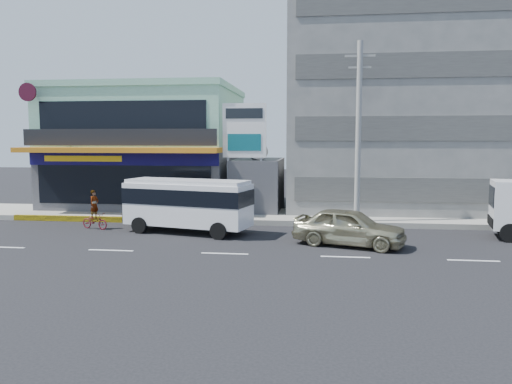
# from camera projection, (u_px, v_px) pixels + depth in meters

# --- Properties ---
(ground) EXTENTS (120.00, 120.00, 0.00)m
(ground) POSITION_uv_depth(u_px,v_px,m) (225.00, 254.00, 20.92)
(ground) COLOR black
(ground) RESTS_ON ground
(sidewalk) EXTENTS (70.00, 5.00, 0.30)m
(sidewalk) POSITION_uv_depth(u_px,v_px,m) (337.00, 217.00, 29.67)
(sidewalk) COLOR gray
(sidewalk) RESTS_ON ground
(shop_building) EXTENTS (12.40, 11.70, 8.00)m
(shop_building) POSITION_uv_depth(u_px,v_px,m) (149.00, 150.00, 35.24)
(shop_building) COLOR #3F3E43
(shop_building) RESTS_ON ground
(concrete_building) EXTENTS (16.00, 12.00, 14.00)m
(concrete_building) POSITION_uv_depth(u_px,v_px,m) (410.00, 106.00, 33.77)
(concrete_building) COLOR gray
(concrete_building) RESTS_ON ground
(gap_structure) EXTENTS (3.00, 6.00, 3.50)m
(gap_structure) POSITION_uv_depth(u_px,v_px,m) (258.00, 186.00, 32.58)
(gap_structure) COLOR #3F3E43
(gap_structure) RESTS_ON ground
(satellite_dish) EXTENTS (1.50, 1.50, 0.15)m
(satellite_dish) POSITION_uv_depth(u_px,v_px,m) (257.00, 159.00, 31.40)
(satellite_dish) COLOR slate
(satellite_dish) RESTS_ON gap_structure
(billboard) EXTENTS (2.60, 0.18, 6.90)m
(billboard) POSITION_uv_depth(u_px,v_px,m) (244.00, 137.00, 29.54)
(billboard) COLOR gray
(billboard) RESTS_ON ground
(utility_pole_near) EXTENTS (1.60, 0.30, 10.00)m
(utility_pole_near) POSITION_uv_depth(u_px,v_px,m) (358.00, 132.00, 26.95)
(utility_pole_near) COLOR #999993
(utility_pole_near) RESTS_ON ground
(minibus) EXTENTS (6.84, 3.61, 2.73)m
(minibus) POSITION_uv_depth(u_px,v_px,m) (187.00, 201.00, 25.44)
(minibus) COLOR silver
(minibus) RESTS_ON ground
(sedan) EXTENTS (5.39, 3.48, 1.71)m
(sedan) POSITION_uv_depth(u_px,v_px,m) (349.00, 227.00, 22.43)
(sedan) COLOR #B7B18C
(sedan) RESTS_ON ground
(motorcycle_rider) EXTENTS (1.73, 1.04, 2.09)m
(motorcycle_rider) POSITION_uv_depth(u_px,v_px,m) (95.00, 216.00, 26.61)
(motorcycle_rider) COLOR #540C17
(motorcycle_rider) RESTS_ON ground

